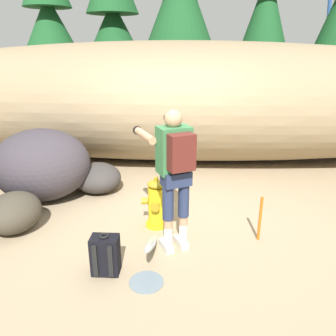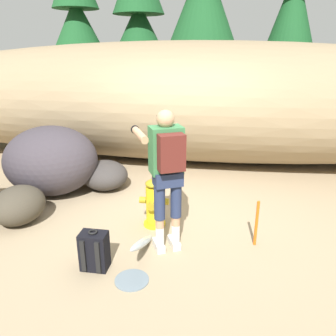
# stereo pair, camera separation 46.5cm
# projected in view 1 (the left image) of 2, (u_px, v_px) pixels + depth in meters

# --- Properties ---
(ground_plane) EXTENTS (56.00, 56.00, 0.04)m
(ground_plane) POSITION_uv_depth(u_px,v_px,m) (169.00, 221.00, 4.79)
(ground_plane) COLOR #998466
(dirt_embankment) EXTENTS (15.96, 3.20, 2.51)m
(dirt_embankment) POSITION_uv_depth(u_px,v_px,m) (177.00, 102.00, 7.22)
(dirt_embankment) COLOR #897556
(dirt_embankment) RESTS_ON ground_plane
(fire_hydrant) EXTENTS (0.41, 0.36, 0.72)m
(fire_hydrant) POSITION_uv_depth(u_px,v_px,m) (156.00, 204.00, 4.52)
(fire_hydrant) COLOR gold
(fire_hydrant) RESTS_ON ground_plane
(hydrant_water_jet) EXTENTS (0.37, 1.25, 0.55)m
(hydrant_water_jet) POSITION_uv_depth(u_px,v_px,m) (151.00, 248.00, 3.88)
(hydrant_water_jet) COLOR silver
(hydrant_water_jet) RESTS_ON ground_plane
(utility_worker) EXTENTS (0.78, 1.04, 1.71)m
(utility_worker) POSITION_uv_depth(u_px,v_px,m) (174.00, 164.00, 3.76)
(utility_worker) COLOR beige
(utility_worker) RESTS_ON ground_plane
(spare_backpack) EXTENTS (0.30, 0.29, 0.47)m
(spare_backpack) POSITION_uv_depth(u_px,v_px,m) (106.00, 255.00, 3.59)
(spare_backpack) COLOR black
(spare_backpack) RESTS_ON ground_plane
(boulder_large) EXTENTS (1.75, 1.65, 1.15)m
(boulder_large) POSITION_uv_depth(u_px,v_px,m) (42.00, 164.00, 5.33)
(boulder_large) COLOR #393339
(boulder_large) RESTS_ON ground_plane
(boulder_mid) EXTENTS (1.17, 1.17, 0.49)m
(boulder_mid) POSITION_uv_depth(u_px,v_px,m) (97.00, 178.00, 5.69)
(boulder_mid) COLOR #353230
(boulder_mid) RESTS_ON ground_plane
(boulder_outlier) EXTENTS (0.78, 0.87, 0.53)m
(boulder_outlier) POSITION_uv_depth(u_px,v_px,m) (14.00, 212.00, 4.43)
(boulder_outlier) COLOR #3F382D
(boulder_outlier) RESTS_ON ground_plane
(pine_tree_far_left) EXTENTS (2.43, 2.43, 5.68)m
(pine_tree_far_left) POSITION_uv_depth(u_px,v_px,m) (49.00, 19.00, 10.99)
(pine_tree_far_left) COLOR #47331E
(pine_tree_far_left) RESTS_ON ground_plane
(pine_tree_left) EXTENTS (2.86, 2.86, 5.80)m
(pine_tree_left) POSITION_uv_depth(u_px,v_px,m) (113.00, 26.00, 11.79)
(pine_tree_left) COLOR #47331E
(pine_tree_left) RESTS_ON ground_plane
(pine_tree_right) EXTENTS (2.08, 2.08, 6.81)m
(pine_tree_right) POSITION_uv_depth(u_px,v_px,m) (267.00, 5.00, 9.97)
(pine_tree_right) COLOR #47331E
(pine_tree_right) RESTS_ON ground_plane
(survey_stake) EXTENTS (0.04, 0.04, 0.60)m
(survey_stake) POSITION_uv_depth(u_px,v_px,m) (260.00, 219.00, 4.19)
(survey_stake) COLOR #E55914
(survey_stake) RESTS_ON ground_plane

